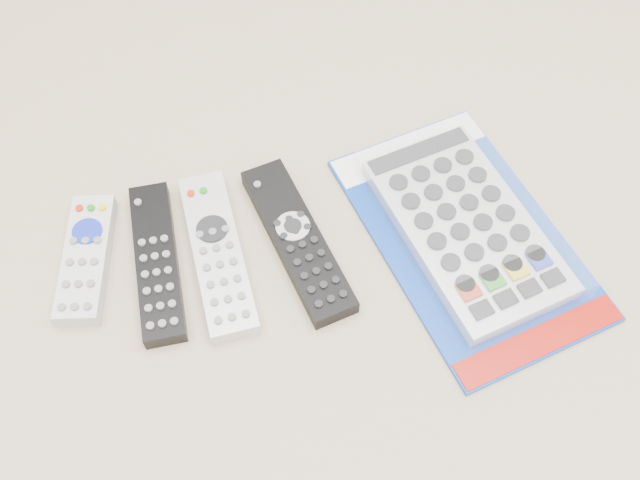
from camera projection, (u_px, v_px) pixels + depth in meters
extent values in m
plane|color=tan|center=(288.00, 261.00, 0.82)|extent=(5.00, 5.00, 0.00)
cube|color=#B8B8BA|center=(87.00, 258.00, 0.81)|extent=(0.08, 0.17, 0.02)
cylinder|color=#1625AC|center=(87.00, 231.00, 0.82)|extent=(0.04, 0.04, 0.00)
cube|color=black|center=(157.00, 261.00, 0.81)|extent=(0.05, 0.21, 0.02)
cube|color=silver|center=(218.00, 253.00, 0.82)|extent=(0.06, 0.22, 0.02)
cylinder|color=black|center=(212.00, 229.00, 0.82)|extent=(0.04, 0.04, 0.00)
cube|color=black|center=(297.00, 239.00, 0.83)|extent=(0.10, 0.23, 0.02)
cylinder|color=silver|center=(293.00, 226.00, 0.82)|extent=(0.05, 0.05, 0.00)
cube|color=#0E389F|center=(466.00, 236.00, 0.84)|extent=(0.27, 0.37, 0.01)
cube|color=white|center=(409.00, 149.00, 0.90)|extent=(0.20, 0.09, 0.00)
cube|color=#9B120B|center=(539.00, 341.00, 0.76)|extent=(0.20, 0.07, 0.00)
cube|color=silver|center=(466.00, 227.00, 0.83)|extent=(0.19, 0.28, 0.02)
cube|color=white|center=(467.00, 223.00, 0.82)|extent=(0.21, 0.30, 0.04)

